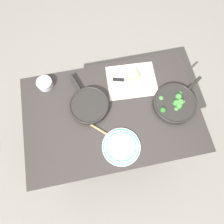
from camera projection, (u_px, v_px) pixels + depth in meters
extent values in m
plane|color=slate|center=(112.00, 135.00, 2.11)|extent=(14.00, 14.00, 0.00)
cube|color=#2D2826|center=(112.00, 114.00, 1.42)|extent=(1.25, 0.80, 0.03)
cylinder|color=#BCBCC1|center=(162.00, 82.00, 1.92)|extent=(0.05, 0.05, 0.71)
cylinder|color=#BCBCC1|center=(45.00, 104.00, 1.85)|extent=(0.05, 0.05, 0.71)
cylinder|color=#BCBCC1|center=(185.00, 152.00, 1.70)|extent=(0.05, 0.05, 0.71)
cylinder|color=#BCBCC1|center=(53.00, 180.00, 1.63)|extent=(0.05, 0.05, 0.71)
cylinder|color=black|center=(174.00, 104.00, 1.41)|extent=(0.30, 0.30, 0.04)
torus|color=black|center=(175.00, 103.00, 1.39)|extent=(0.30, 0.30, 0.01)
cylinder|color=black|center=(194.00, 83.00, 1.45)|extent=(0.13, 0.10, 0.02)
cylinder|color=#357027|center=(160.00, 99.00, 1.42)|extent=(0.01, 0.01, 0.02)
sphere|color=#428438|center=(161.00, 98.00, 1.40)|extent=(0.03, 0.03, 0.03)
cylinder|color=#357027|center=(179.00, 104.00, 1.41)|extent=(0.02, 0.02, 0.03)
sphere|color=#428438|center=(180.00, 102.00, 1.38)|extent=(0.05, 0.05, 0.05)
cylinder|color=#2C6823|center=(178.00, 107.00, 1.40)|extent=(0.02, 0.02, 0.02)
sphere|color=#387A33|center=(179.00, 105.00, 1.37)|extent=(0.04, 0.04, 0.04)
cylinder|color=#205218|center=(179.00, 94.00, 1.44)|extent=(0.01, 0.01, 0.02)
sphere|color=#286023|center=(180.00, 93.00, 1.42)|extent=(0.03, 0.03, 0.03)
cylinder|color=#2C6823|center=(175.00, 104.00, 1.41)|extent=(0.01, 0.01, 0.02)
sphere|color=#387A33|center=(176.00, 102.00, 1.38)|extent=(0.04, 0.04, 0.04)
cylinder|color=#357027|center=(183.00, 103.00, 1.41)|extent=(0.01, 0.01, 0.02)
sphere|color=#428438|center=(183.00, 102.00, 1.40)|extent=(0.03, 0.03, 0.03)
cylinder|color=#245B1C|center=(178.00, 108.00, 1.40)|extent=(0.01, 0.01, 0.02)
sphere|color=#2D6B28|center=(179.00, 107.00, 1.38)|extent=(0.03, 0.03, 0.03)
cylinder|color=#205218|center=(162.00, 111.00, 1.39)|extent=(0.01, 0.01, 0.02)
sphere|color=#286023|center=(163.00, 110.00, 1.37)|extent=(0.04, 0.04, 0.04)
cylinder|color=#2C6823|center=(177.00, 98.00, 1.42)|extent=(0.02, 0.02, 0.03)
sphere|color=#387A33|center=(179.00, 96.00, 1.39)|extent=(0.05, 0.05, 0.05)
cylinder|color=#357027|center=(175.00, 110.00, 1.40)|extent=(0.01, 0.01, 0.02)
sphere|color=#428438|center=(176.00, 109.00, 1.38)|extent=(0.03, 0.03, 0.03)
cylinder|color=#245B1C|center=(174.00, 105.00, 1.41)|extent=(0.01, 0.01, 0.02)
sphere|color=#2D6B28|center=(175.00, 103.00, 1.38)|extent=(0.04, 0.04, 0.04)
cube|color=#AD7F4C|center=(174.00, 105.00, 1.40)|extent=(0.04, 0.04, 0.03)
cube|color=#9E703D|center=(180.00, 110.00, 1.39)|extent=(0.03, 0.04, 0.03)
cube|color=olive|center=(174.00, 110.00, 1.39)|extent=(0.05, 0.05, 0.03)
cube|color=#9E703D|center=(172.00, 103.00, 1.41)|extent=(0.04, 0.03, 0.02)
cube|color=#AD7F4C|center=(161.00, 98.00, 1.42)|extent=(0.04, 0.03, 0.03)
cylinder|color=black|center=(89.00, 106.00, 1.40)|extent=(0.27, 0.27, 0.05)
torus|color=black|center=(89.00, 105.00, 1.38)|extent=(0.28, 0.28, 0.01)
cylinder|color=black|center=(76.00, 82.00, 1.45)|extent=(0.07, 0.14, 0.02)
cylinder|color=#EAD170|center=(90.00, 106.00, 1.40)|extent=(0.22, 0.22, 0.02)
cylinder|color=#A87A4C|center=(105.00, 133.00, 1.35)|extent=(0.27, 0.25, 0.02)
ellipsoid|color=#A87A4C|center=(81.00, 119.00, 1.38)|extent=(0.07, 0.07, 0.02)
cube|color=beige|center=(132.00, 81.00, 1.49)|extent=(0.38, 0.31, 0.00)
cube|color=silver|center=(133.00, 81.00, 1.49)|extent=(0.14, 0.06, 0.01)
cylinder|color=black|center=(118.00, 80.00, 1.48)|extent=(0.09, 0.05, 0.02)
cube|color=#EFD67A|center=(132.00, 75.00, 1.48)|extent=(0.10, 0.09, 0.04)
cylinder|color=white|center=(121.00, 147.00, 1.32)|extent=(0.26, 0.26, 0.01)
torus|color=teal|center=(121.00, 147.00, 1.32)|extent=(0.24, 0.24, 0.01)
cylinder|color=white|center=(121.00, 146.00, 1.31)|extent=(0.21, 0.21, 0.01)
torus|color=teal|center=(121.00, 146.00, 1.31)|extent=(0.20, 0.20, 0.01)
cylinder|color=#B7B7BC|center=(45.00, 84.00, 1.46)|extent=(0.11, 0.11, 0.05)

